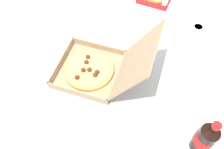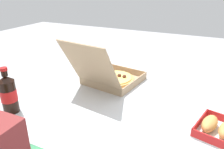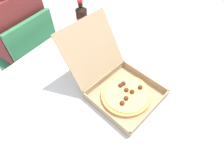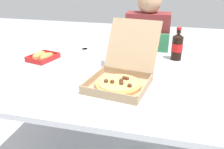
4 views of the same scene
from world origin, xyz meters
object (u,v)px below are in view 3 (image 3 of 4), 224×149
(diner_person, at_px, (16,30))
(pizza_box_open, at_px, (120,86))
(paper_menu, at_px, (30,77))
(cola_bottle, at_px, (82,19))
(chair, at_px, (31,55))

(diner_person, height_order, pizza_box_open, diner_person)
(diner_person, relative_size, paper_menu, 5.48)
(cola_bottle, height_order, paper_menu, cola_bottle)
(diner_person, distance_m, cola_bottle, 0.51)
(diner_person, bearing_deg, paper_menu, -117.97)
(pizza_box_open, height_order, cola_bottle, pizza_box_open)
(cola_bottle, bearing_deg, diner_person, 119.59)
(pizza_box_open, relative_size, paper_menu, 2.34)
(chair, xyz_separation_m, cola_bottle, (0.24, -0.37, 0.33))
(paper_menu, bearing_deg, cola_bottle, 2.63)
(chair, distance_m, paper_menu, 0.52)
(chair, bearing_deg, paper_menu, -121.45)
(pizza_box_open, bearing_deg, diner_person, 87.25)
(chair, height_order, diner_person, diner_person)
(cola_bottle, bearing_deg, chair, 123.18)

